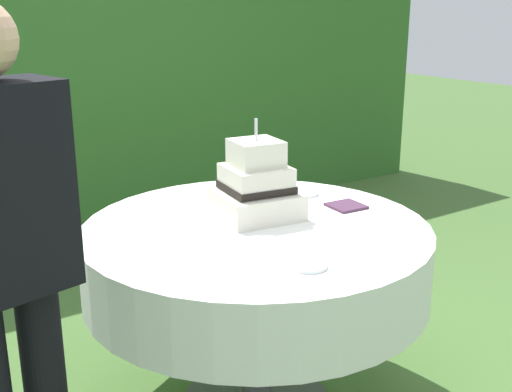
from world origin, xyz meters
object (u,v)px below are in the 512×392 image
cake_table (256,259)px  wedding_cake (257,186)px  serving_plate_far (309,265)px  napkin_stack (346,206)px  standing_person (2,264)px  serving_plate_near (304,193)px

cake_table → wedding_cake: wedding_cake is taller
serving_plate_far → napkin_stack: (0.52, 0.40, -0.00)m
cake_table → standing_person: standing_person is taller
serving_plate_far → standing_person: size_ratio=0.08×
serving_plate_near → serving_plate_far: 0.81m
wedding_cake → standing_person: 1.10m
napkin_stack → serving_plate_near: bearing=97.3°
cake_table → serving_plate_near: size_ratio=10.25×
napkin_stack → standing_person: (-1.40, -0.22, 0.15)m
serving_plate_near → wedding_cake: bearing=-160.0°
wedding_cake → serving_plate_near: (0.33, 0.12, -0.11)m
serving_plate_near → napkin_stack: bearing=-82.7°
napkin_stack → standing_person: standing_person is taller
cake_table → napkin_stack: napkin_stack is taller
cake_table → serving_plate_far: bearing=-101.4°
serving_plate_near → napkin_stack: (0.03, -0.24, -0.00)m
cake_table → wedding_cake: (0.07, 0.10, 0.25)m
standing_person → serving_plate_near: bearing=18.9°
wedding_cake → serving_plate_near: bearing=20.0°
cake_table → serving_plate_near: serving_plate_near is taller
serving_plate_far → standing_person: bearing=168.7°
serving_plate_near → serving_plate_far: (-0.49, -0.64, 0.00)m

